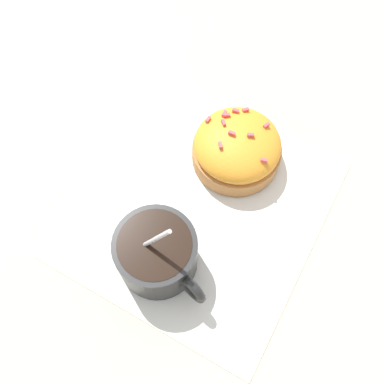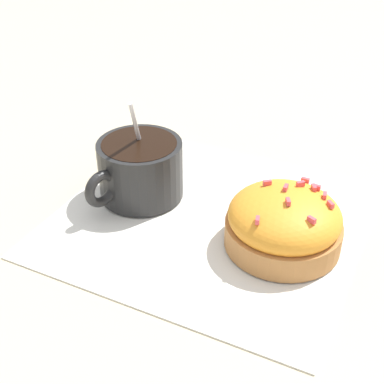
# 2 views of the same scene
# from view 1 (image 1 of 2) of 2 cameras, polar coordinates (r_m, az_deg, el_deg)

# --- Properties ---
(ground_plane) EXTENTS (3.00, 3.00, 0.00)m
(ground_plane) POSITION_cam_1_polar(r_m,az_deg,el_deg) (0.49, 0.98, -1.90)
(ground_plane) COLOR #C6B793
(paper_napkin) EXTENTS (0.29, 0.28, 0.00)m
(paper_napkin) POSITION_cam_1_polar(r_m,az_deg,el_deg) (0.49, 0.98, -1.84)
(paper_napkin) COLOR white
(paper_napkin) RESTS_ON ground_plane
(coffee_cup) EXTENTS (0.08, 0.10, 0.11)m
(coffee_cup) POSITION_cam_1_polar(r_m,az_deg,el_deg) (0.44, -4.09, -7.99)
(coffee_cup) COLOR black
(coffee_cup) RESTS_ON paper_napkin
(frosted_pastry) EXTENTS (0.10, 0.10, 0.05)m
(frosted_pastry) POSITION_cam_1_polar(r_m,az_deg,el_deg) (0.50, 5.71, 5.62)
(frosted_pastry) COLOR #B2753D
(frosted_pastry) RESTS_ON paper_napkin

